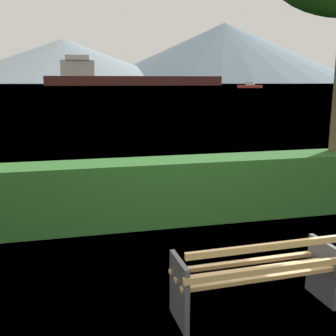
{
  "coord_description": "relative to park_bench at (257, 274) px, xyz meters",
  "views": [
    {
      "loc": [
        -1.83,
        -3.62,
        2.37
      ],
      "look_at": [
        0.0,
        3.72,
        0.77
      ],
      "focal_mm": 43.95,
      "sensor_mm": 36.0,
      "label": 1
    }
  ],
  "objects": [
    {
      "name": "distant_hills",
      "position": [
        -39.81,
        566.74,
        37.13
      ],
      "size": [
        870.02,
        430.14,
        81.81
      ],
      "color": "slate",
      "rests_on": "ground_plane"
    },
    {
      "name": "hedge_row",
      "position": [
        -0.0,
        3.01,
        0.11
      ],
      "size": [
        10.07,
        0.78,
        1.08
      ],
      "primitive_type": "cube",
      "color": "#285B23",
      "rests_on": "ground_plane"
    },
    {
      "name": "ground_plane",
      "position": [
        -0.0,
        0.06,
        -0.43
      ],
      "size": [
        1400.0,
        1400.0,
        0.0
      ],
      "primitive_type": "plane",
      "color": "olive"
    },
    {
      "name": "water_surface",
      "position": [
        -0.0,
        307.79,
        -0.43
      ],
      "size": [
        620.0,
        620.0,
        0.0
      ],
      "primitive_type": "plane",
      "color": "#7A99A8",
      "rests_on": "ground_plane"
    },
    {
      "name": "fishing_boat_near",
      "position": [
        63.36,
        136.0,
        0.26
      ],
      "size": [
        8.87,
        6.79,
        1.98
      ],
      "color": "#B2332D",
      "rests_on": "water_surface"
    },
    {
      "name": "cargo_ship_large",
      "position": [
        28.77,
        225.53,
        3.95
      ],
      "size": [
        96.38,
        15.62,
        15.64
      ],
      "color": "#471E19",
      "rests_on": "water_surface"
    },
    {
      "name": "park_bench",
      "position": [
        0.0,
        0.0,
        0.0
      ],
      "size": [
        1.75,
        0.63,
        0.87
      ],
      "color": "tan",
      "rests_on": "ground_plane"
    }
  ]
}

